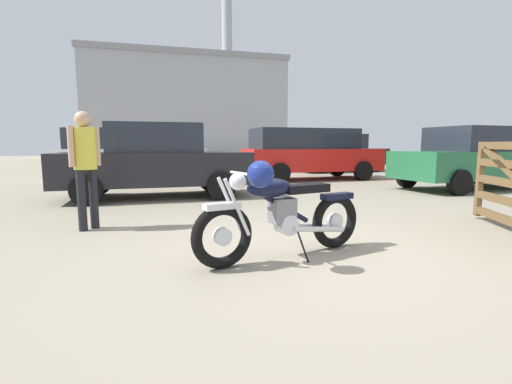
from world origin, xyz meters
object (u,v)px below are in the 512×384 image
blue_hatchback_right (156,161)px  vintage_motorcycle (281,213)px  bystander (85,158)px  pale_sedan_back (471,158)px  white_estate_far (309,152)px  red_hatchback_near (131,152)px  silver_sedan_mid (339,153)px

blue_hatchback_right → vintage_motorcycle: bearing=-76.4°
bystander → pale_sedan_back: bearing=-115.6°
vintage_motorcycle → white_estate_far: 8.92m
red_hatchback_near → pale_sedan_back: red_hatchback_near is taller
white_estate_far → pale_sedan_back: size_ratio=1.10×
bystander → silver_sedan_mid: size_ratio=0.38×
white_estate_far → red_hatchback_near: size_ratio=0.98×
red_hatchback_near → blue_hatchback_right: 4.41m
silver_sedan_mid → pale_sedan_back: bearing=88.4°
blue_hatchback_right → pale_sedan_back: 8.26m
white_estate_far → silver_sedan_mid: bearing=46.1°
silver_sedan_mid → pale_sedan_back: 6.87m
red_hatchback_near → pale_sedan_back: bearing=-14.7°
bystander → white_estate_far: bearing=-85.0°
bystander → blue_hatchback_right: (0.75, 3.12, -0.18)m
white_estate_far → blue_hatchback_right: (-4.91, -3.29, -0.10)m
bystander → red_hatchback_near: size_ratio=0.34×
silver_sedan_mid → vintage_motorcycle: bearing=55.2°
vintage_motorcycle → blue_hatchback_right: blue_hatchback_right is taller
bystander → white_estate_far: size_ratio=0.34×
blue_hatchback_right → pale_sedan_back: size_ratio=0.98×
bystander → red_hatchback_near: 7.41m
red_hatchback_near → blue_hatchback_right: bearing=-65.2°
bystander → silver_sedan_mid: (8.33, 9.75, -0.18)m
blue_hatchback_right → pale_sedan_back: same height
silver_sedan_mid → blue_hatchback_right: same height
red_hatchback_near → silver_sedan_mid: bearing=26.2°
vintage_motorcycle → pale_sedan_back: bearing=-162.5°
red_hatchback_near → vintage_motorcycle: bearing=-63.2°
vintage_motorcycle → silver_sedan_mid: size_ratio=0.46×
blue_hatchback_right → pale_sedan_back: (8.26, -0.21, 0.00)m
red_hatchback_near → white_estate_far: bearing=1.6°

